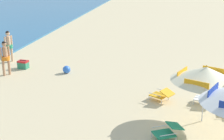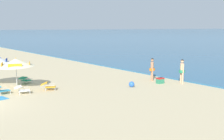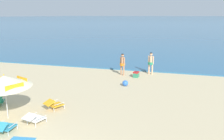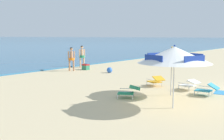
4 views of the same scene
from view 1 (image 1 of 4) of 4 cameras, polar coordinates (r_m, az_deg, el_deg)
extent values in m
cylinder|color=silver|center=(11.53, 15.29, -4.06)|extent=(0.04, 0.04, 1.92)
cone|color=beige|center=(11.28, 15.59, -0.73)|extent=(2.67, 2.68, 0.60)
cube|color=orange|center=(11.58, 11.78, -0.53)|extent=(0.75, 0.34, 0.28)
cube|color=orange|center=(10.60, 14.07, -2.49)|extent=(0.34, 0.75, 0.28)
cube|color=orange|center=(12.05, 16.83, -0.20)|extent=(0.34, 0.75, 0.28)
sphere|color=orange|center=(11.20, 15.71, 0.64)|extent=(0.06, 0.06, 0.06)
cube|color=navy|center=(9.93, 16.69, -3.51)|extent=(0.80, 0.35, 0.30)
cube|color=white|center=(13.20, 15.08, -4.72)|extent=(0.66, 0.71, 0.04)
cube|color=white|center=(13.06, 16.69, -4.06)|extent=(0.58, 0.53, 0.15)
cylinder|color=silver|center=(13.07, 13.59, -5.35)|extent=(0.03, 0.03, 0.18)
cylinder|color=silver|center=(13.51, 14.09, -4.59)|extent=(0.03, 0.03, 0.18)
cylinder|color=silver|center=(12.97, 16.04, -5.75)|extent=(0.03, 0.03, 0.18)
cylinder|color=silver|center=(13.42, 16.46, -4.97)|extent=(0.03, 0.03, 0.18)
cylinder|color=silver|center=(12.90, 14.86, -4.67)|extent=(0.16, 0.53, 0.02)
cylinder|color=silver|center=(13.41, 15.39, -3.82)|extent=(0.16, 0.53, 0.02)
cylinder|color=silver|center=(12.46, 18.40, -7.02)|extent=(0.03, 0.03, 0.18)
cylinder|color=silver|center=(12.90, 18.08, -6.10)|extent=(0.03, 0.03, 0.18)
cube|color=gold|center=(13.18, 7.92, -4.26)|extent=(0.75, 0.78, 0.04)
cube|color=gold|center=(12.92, 9.35, -3.79)|extent=(0.63, 0.59, 0.19)
cylinder|color=silver|center=(13.18, 6.27, -4.71)|extent=(0.03, 0.03, 0.18)
cylinder|color=silver|center=(13.56, 7.47, -4.09)|extent=(0.03, 0.03, 0.18)
cylinder|color=silver|center=(12.90, 8.34, -5.34)|extent=(0.03, 0.03, 0.18)
cylinder|color=silver|center=(13.28, 9.51, -4.69)|extent=(0.03, 0.03, 0.18)
cylinder|color=silver|center=(12.92, 7.25, -4.14)|extent=(0.29, 0.48, 0.02)
cylinder|color=silver|center=(13.36, 8.61, -3.43)|extent=(0.29, 0.48, 0.02)
cube|color=#1E7F56|center=(10.45, 8.75, -10.64)|extent=(0.75, 0.78, 0.04)
cube|color=#1E7F56|center=(10.50, 10.57, -9.24)|extent=(0.63, 0.60, 0.14)
cylinder|color=silver|center=(10.59, 6.72, -10.82)|extent=(0.03, 0.03, 0.18)
cylinder|color=silver|center=(10.44, 10.75, -11.50)|extent=(0.03, 0.03, 0.18)
cylinder|color=silver|center=(10.81, 9.53, -10.30)|extent=(0.03, 0.03, 0.18)
cylinder|color=silver|center=(10.18, 9.48, -10.76)|extent=(0.29, 0.48, 0.02)
cylinder|color=silver|center=(10.62, 8.12, -9.39)|extent=(0.29, 0.48, 0.02)
cylinder|color=tan|center=(16.48, -17.86, 0.40)|extent=(0.12, 0.12, 0.80)
cylinder|color=tan|center=(16.60, -16.99, 0.61)|extent=(0.12, 0.12, 0.80)
cylinder|color=orange|center=(16.42, -17.56, 1.90)|extent=(0.40, 0.40, 0.17)
cylinder|color=tan|center=(16.35, -17.65, 2.78)|extent=(0.22, 0.22, 0.57)
cylinder|color=tan|center=(16.28, -18.26, 2.58)|extent=(0.09, 0.09, 0.60)
cylinder|color=tan|center=(16.44, -17.03, 2.86)|extent=(0.09, 0.09, 0.60)
sphere|color=tan|center=(16.25, -17.79, 4.22)|extent=(0.22, 0.22, 0.22)
sphere|color=black|center=(16.25, -17.80, 4.31)|extent=(0.20, 0.20, 0.20)
cylinder|color=#D8A87F|center=(18.53, -17.28, 2.43)|extent=(0.12, 0.12, 0.82)
cylinder|color=#D8A87F|center=(18.69, -16.56, 2.63)|extent=(0.12, 0.12, 0.82)
cylinder|color=#23845B|center=(18.51, -17.04, 3.81)|extent=(0.41, 0.41, 0.17)
cylinder|color=#D8A87F|center=(18.44, -17.12, 4.62)|extent=(0.22, 0.22, 0.58)
cylinder|color=#D8A87F|center=(18.34, -17.63, 4.43)|extent=(0.09, 0.09, 0.61)
cylinder|color=#D8A87F|center=(18.56, -16.61, 4.69)|extent=(0.09, 0.09, 0.61)
sphere|color=#D8A87F|center=(18.35, -17.25, 5.93)|extent=(0.22, 0.22, 0.22)
sphere|color=black|center=(18.35, -17.25, 6.01)|extent=(0.20, 0.20, 0.20)
cube|color=#2D7F5B|center=(17.39, -14.77, 0.78)|extent=(0.39, 0.51, 0.32)
cube|color=red|center=(17.33, -14.82, 1.41)|extent=(0.40, 0.53, 0.08)
cylinder|color=black|center=(17.32, -14.83, 1.58)|extent=(0.06, 0.34, 0.02)
sphere|color=blue|center=(16.24, -7.69, 0.08)|extent=(0.37, 0.37, 0.37)
camera|label=2|loc=(29.07, 26.04, 13.82)|focal=46.06mm
camera|label=3|loc=(19.81, 39.49, 11.94)|focal=38.20mm
camera|label=4|loc=(6.20, 85.54, -27.30)|focal=43.38mm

